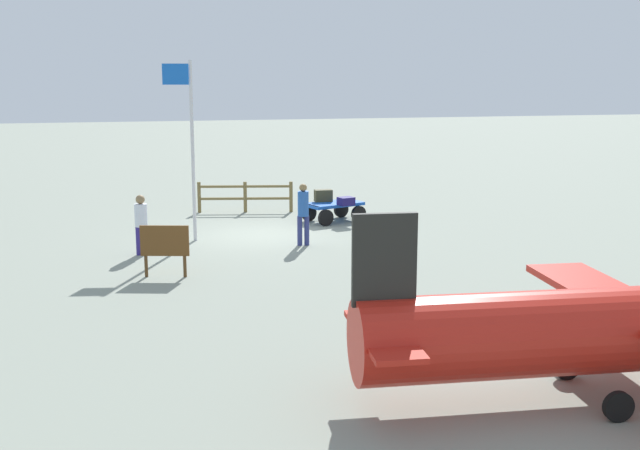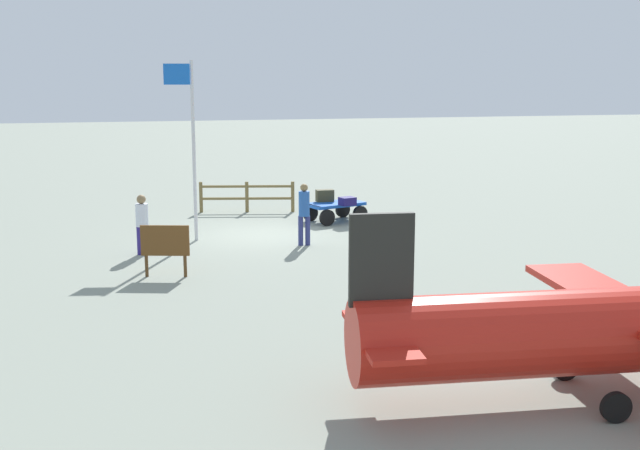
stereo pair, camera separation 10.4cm
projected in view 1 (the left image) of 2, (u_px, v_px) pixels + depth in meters
name	position (u px, v px, depth m)	size (l,w,h in m)	color
ground_plane	(264.00, 235.00, 23.45)	(120.00, 120.00, 0.00)	gray
luggage_cart	(333.00, 208.00, 25.53)	(2.08, 1.64, 0.63)	#144BB1
suitcase_maroon	(323.00, 196.00, 25.69)	(0.58, 0.34, 0.39)	#393820
suitcase_navy	(346.00, 201.00, 24.96)	(0.56, 0.50, 0.26)	#1A1554
worker_lead	(303.00, 211.00, 21.85)	(0.34, 0.33, 1.75)	navy
worker_trailing	(141.00, 220.00, 20.74)	(0.45, 0.45, 1.61)	navy
flagpole	(189.00, 137.00, 22.08)	(0.82, 0.16, 5.13)	silver
signboard	(165.00, 244.00, 18.44)	(1.13, 0.37, 1.25)	#4C3319
wooden_fence	(245.00, 195.00, 27.22)	(3.24, 0.81, 1.07)	brown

